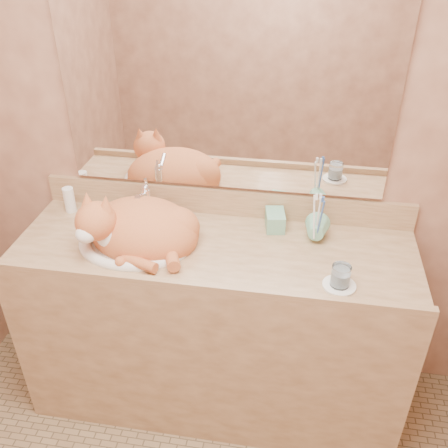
% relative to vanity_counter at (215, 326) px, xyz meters
% --- Properties ---
extents(wall_back, '(2.40, 0.02, 2.50)m').
position_rel_vanity_counter_xyz_m(wall_back, '(0.00, 0.28, 0.82)').
color(wall_back, brown).
rests_on(wall_back, ground).
extents(vanity_counter, '(1.60, 0.55, 0.85)m').
position_rel_vanity_counter_xyz_m(vanity_counter, '(0.00, 0.00, 0.00)').
color(vanity_counter, brown).
rests_on(vanity_counter, floor).
extents(mirror, '(1.30, 0.02, 0.80)m').
position_rel_vanity_counter_xyz_m(mirror, '(0.00, 0.26, 0.97)').
color(mirror, white).
rests_on(mirror, wall_back).
extents(sink_basin, '(0.50, 0.44, 0.14)m').
position_rel_vanity_counter_xyz_m(sink_basin, '(-0.31, -0.02, 0.50)').
color(sink_basin, white).
rests_on(sink_basin, vanity_counter).
extents(faucet, '(0.05, 0.13, 0.18)m').
position_rel_vanity_counter_xyz_m(faucet, '(-0.31, 0.15, 0.52)').
color(faucet, white).
rests_on(faucet, vanity_counter).
extents(cat, '(0.51, 0.44, 0.25)m').
position_rel_vanity_counter_xyz_m(cat, '(-0.30, -0.02, 0.50)').
color(cat, '#BB562B').
rests_on(cat, sink_basin).
extents(soap_dispenser, '(0.09, 0.09, 0.17)m').
position_rel_vanity_counter_xyz_m(soap_dispenser, '(0.24, 0.13, 0.51)').
color(soap_dispenser, '#73B894').
rests_on(soap_dispenser, vanity_counter).
extents(toothbrush_cup, '(0.11, 0.11, 0.10)m').
position_rel_vanity_counter_xyz_m(toothbrush_cup, '(0.39, 0.08, 0.47)').
color(toothbrush_cup, '#73B894').
rests_on(toothbrush_cup, vanity_counter).
extents(toothbrushes, '(0.04, 0.04, 0.23)m').
position_rel_vanity_counter_xyz_m(toothbrushes, '(0.39, 0.08, 0.56)').
color(toothbrushes, white).
rests_on(toothbrushes, toothbrush_cup).
extents(saucer, '(0.12, 0.12, 0.01)m').
position_rel_vanity_counter_xyz_m(saucer, '(0.48, -0.16, 0.43)').
color(saucer, white).
rests_on(saucer, vanity_counter).
extents(water_glass, '(0.07, 0.07, 0.08)m').
position_rel_vanity_counter_xyz_m(water_glass, '(0.48, -0.16, 0.48)').
color(water_glass, silver).
rests_on(water_glass, saucer).
extents(lotion_bottle, '(0.05, 0.05, 0.11)m').
position_rel_vanity_counter_xyz_m(lotion_bottle, '(-0.68, 0.18, 0.48)').
color(lotion_bottle, white).
rests_on(lotion_bottle, vanity_counter).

